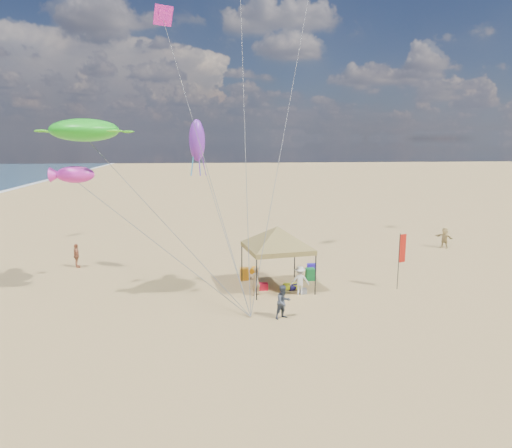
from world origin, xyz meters
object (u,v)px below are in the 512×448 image
(cooler_blue, at_px, (312,267))
(chair_green, at_px, (310,274))
(feather_flag, at_px, (401,252))
(person_near_a, at_px, (256,281))
(beach_cart, at_px, (292,286))
(person_near_b, at_px, (283,302))
(canopy_tent, at_px, (277,229))
(person_near_c, at_px, (300,280))
(chair_yellow, at_px, (244,274))
(person_far_a, at_px, (77,256))
(cooler_red, at_px, (263,287))
(person_far_c, at_px, (444,238))

(cooler_blue, xyz_separation_m, chair_green, (-0.56, -2.11, 0.16))
(feather_flag, bearing_deg, person_near_a, -177.90)
(beach_cart, bearing_deg, cooler_blue, 62.64)
(feather_flag, height_order, beach_cart, feather_flag)
(chair_green, xyz_separation_m, person_near_b, (-2.52, -5.70, 0.45))
(canopy_tent, height_order, feather_flag, canopy_tent)
(canopy_tent, height_order, person_near_c, canopy_tent)
(chair_green, bearing_deg, feather_flag, -24.12)
(beach_cart, distance_m, person_near_b, 4.22)
(canopy_tent, relative_size, chair_green, 9.30)
(person_near_b, bearing_deg, feather_flag, -0.18)
(cooler_blue, distance_m, chair_yellow, 4.74)
(person_near_c, bearing_deg, canopy_tent, -45.61)
(person_near_b, bearing_deg, person_far_a, 113.63)
(cooler_red, height_order, cooler_blue, same)
(feather_flag, distance_m, chair_green, 5.38)
(beach_cart, bearing_deg, person_far_c, 32.93)
(chair_green, height_order, person_near_c, person_near_c)
(cooler_blue, relative_size, person_near_a, 0.34)
(feather_flag, distance_m, person_far_c, 11.77)
(chair_yellow, bearing_deg, person_near_a, -81.99)
(chair_green, distance_m, person_far_c, 13.91)
(canopy_tent, relative_size, cooler_blue, 12.06)
(feather_flag, bearing_deg, person_far_c, 50.93)
(cooler_blue, bearing_deg, canopy_tent, -129.11)
(beach_cart, bearing_deg, canopy_tent, 150.95)
(person_near_b, relative_size, person_far_a, 1.02)
(cooler_red, relative_size, chair_green, 0.77)
(canopy_tent, xyz_separation_m, person_near_b, (-0.35, -4.45, -2.59))
(person_near_a, relative_size, person_far_c, 0.98)
(person_near_a, distance_m, person_far_a, 12.81)
(feather_flag, relative_size, person_far_c, 1.99)
(chair_green, height_order, beach_cart, chair_green)
(canopy_tent, height_order, chair_yellow, canopy_tent)
(beach_cart, xyz_separation_m, person_near_b, (-1.12, -4.02, 0.60))
(chair_green, xyz_separation_m, person_far_c, (12.01, 7.00, 0.45))
(canopy_tent, relative_size, person_far_a, 4.12)
(person_near_a, bearing_deg, person_far_c, -179.69)
(cooler_blue, bearing_deg, feather_flag, -45.77)
(canopy_tent, bearing_deg, person_far_c, 30.21)
(cooler_blue, height_order, person_far_c, person_far_c)
(person_far_a, bearing_deg, person_near_a, -144.82)
(feather_flag, height_order, chair_green, feather_flag)
(feather_flag, bearing_deg, person_near_b, -153.13)
(feather_flag, height_order, person_near_b, feather_flag)
(feather_flag, distance_m, person_near_c, 5.91)
(person_near_b, xyz_separation_m, person_far_c, (14.53, 12.71, -0.00))
(chair_yellow, height_order, beach_cart, chair_yellow)
(person_near_a, bearing_deg, beach_cart, 167.60)
(feather_flag, distance_m, cooler_blue, 6.15)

